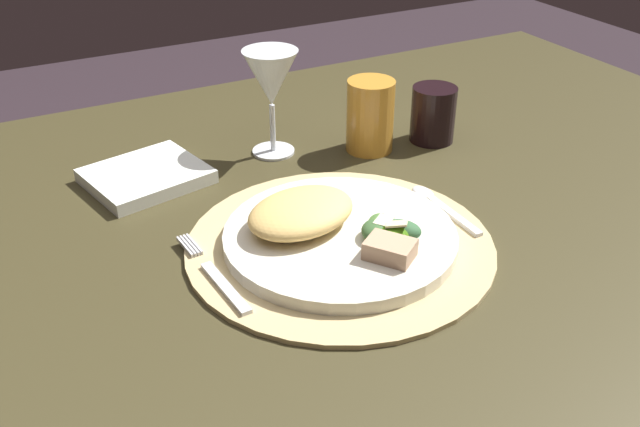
# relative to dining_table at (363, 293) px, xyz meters

# --- Properties ---
(dining_table) EXTENTS (1.42, 1.02, 0.71)m
(dining_table) POSITION_rel_dining_table_xyz_m (0.00, 0.00, 0.00)
(dining_table) COLOR #39331C
(dining_table) RESTS_ON ground
(placemat) EXTENTS (0.36, 0.36, 0.01)m
(placemat) POSITION_rel_dining_table_xyz_m (-0.08, -0.07, 0.14)
(placemat) COLOR tan
(placemat) RESTS_ON dining_table
(dinner_plate) EXTENTS (0.27, 0.27, 0.02)m
(dinner_plate) POSITION_rel_dining_table_xyz_m (-0.08, -0.07, 0.15)
(dinner_plate) COLOR silver
(dinner_plate) RESTS_ON placemat
(pasta_serving) EXTENTS (0.16, 0.13, 0.03)m
(pasta_serving) POSITION_rel_dining_table_xyz_m (-0.11, -0.03, 0.18)
(pasta_serving) COLOR #ECBE68
(pasta_serving) RESTS_ON dinner_plate
(salad_greens) EXTENTS (0.08, 0.08, 0.03)m
(salad_greens) POSITION_rel_dining_table_xyz_m (-0.04, -0.10, 0.17)
(salad_greens) COLOR #3B6C0F
(salad_greens) RESTS_ON dinner_plate
(bread_piece) EXTENTS (0.06, 0.06, 0.02)m
(bread_piece) POSITION_rel_dining_table_xyz_m (-0.05, -0.14, 0.17)
(bread_piece) COLOR tan
(bread_piece) RESTS_ON dinner_plate
(fork) EXTENTS (0.03, 0.17, 0.00)m
(fork) POSITION_rel_dining_table_xyz_m (-0.23, -0.06, 0.15)
(fork) COLOR silver
(fork) RESTS_ON placemat
(spoon) EXTENTS (0.02, 0.14, 0.01)m
(spoon) POSITION_rel_dining_table_xyz_m (0.08, -0.04, 0.15)
(spoon) COLOR silver
(spoon) RESTS_ON placemat
(napkin) EXTENTS (0.17, 0.16, 0.02)m
(napkin) POSITION_rel_dining_table_xyz_m (-0.23, 0.20, 0.15)
(napkin) COLOR white
(napkin) RESTS_ON dining_table
(wine_glass) EXTENTS (0.08, 0.08, 0.15)m
(wine_glass) POSITION_rel_dining_table_xyz_m (-0.04, 0.20, 0.25)
(wine_glass) COLOR silver
(wine_glass) RESTS_ON dining_table
(amber_tumbler) EXTENTS (0.07, 0.07, 0.11)m
(amber_tumbler) POSITION_rel_dining_table_xyz_m (0.09, 0.15, 0.19)
(amber_tumbler) COLOR #C5852D
(amber_tumbler) RESTS_ON dining_table
(dark_tumbler) EXTENTS (0.07, 0.07, 0.08)m
(dark_tumbler) POSITION_rel_dining_table_xyz_m (0.20, 0.13, 0.18)
(dark_tumbler) COLOR black
(dark_tumbler) RESTS_ON dining_table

